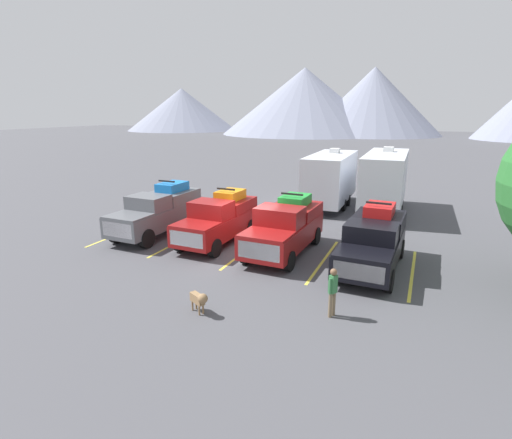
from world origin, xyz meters
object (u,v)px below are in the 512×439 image
Objects in this scene: camper_trailer_a at (330,177)px; pickup_truck_b at (219,219)px; dog at (200,299)px; pickup_truck_a at (159,211)px; camper_trailer_b at (385,179)px; pickup_truck_c at (285,227)px; pickup_truck_d at (373,240)px; person_a at (333,289)px.

pickup_truck_b is at bearing -109.32° from camper_trailer_a.
camper_trailer_a is 16.20m from dog.
camper_trailer_b is at bearing 41.80° from pickup_truck_a.
dog is at bearing -94.95° from pickup_truck_c.
pickup_truck_b is at bearing 176.31° from pickup_truck_d.
pickup_truck_d is 9.71m from camper_trailer_b.
pickup_truck_a is at bearing -125.86° from camper_trailer_a.
camper_trailer_a is at bearing 103.38° from person_a.
camper_trailer_a is at bearing 70.68° from pickup_truck_b.
pickup_truck_a is 0.66× the size of camper_trailer_b.
pickup_truck_c is (6.98, -0.11, -0.04)m from pickup_truck_a.
pickup_truck_a is 9.29m from dog.
pickup_truck_c reaches higher than dog.
pickup_truck_b is (3.52, 0.02, -0.06)m from pickup_truck_a.
camper_trailer_b is 10.48× the size of dog.
pickup_truck_b is 7.39m from pickup_truck_d.
pickup_truck_d is at bearing -67.63° from camper_trailer_a.
pickup_truck_b is 11.43m from camper_trailer_b.
pickup_truck_b is 10.02m from camper_trailer_a.
camper_trailer_a is 9.67× the size of dog.
pickup_truck_b reaches higher than person_a.
camper_trailer_b is at bearing 70.52° from pickup_truck_c.
pickup_truck_a is 13.81m from camper_trailer_b.
camper_trailer_a reaches higher than pickup_truck_a.
pickup_truck_c is 0.70× the size of camper_trailer_a.
pickup_truck_d is 4.79m from person_a.
pickup_truck_c is 6.08m from person_a.
pickup_truck_c is at bearing 123.14° from person_a.
person_a is at bearing -89.88° from camper_trailer_b.
pickup_truck_d is at bearing -4.99° from pickup_truck_c.
dog is (-3.89, -1.48, -0.41)m from person_a.
camper_trailer_b is 16.41m from dog.
camper_trailer_b reaches higher than pickup_truck_c.
camper_trailer_a reaches higher than pickup_truck_b.
camper_trailer_b reaches higher than pickup_truck_d.
pickup_truck_b is at bearing 177.79° from pickup_truck_c.
camper_trailer_b is (3.45, -0.25, 0.12)m from camper_trailer_a.
dog is (-3.86, -15.87, -1.61)m from camper_trailer_b.
pickup_truck_a is 6.98m from pickup_truck_c.
pickup_truck_a is 3.53× the size of person_a.
pickup_truck_c reaches higher than person_a.
pickup_truck_d is at bearing 82.93° from person_a.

